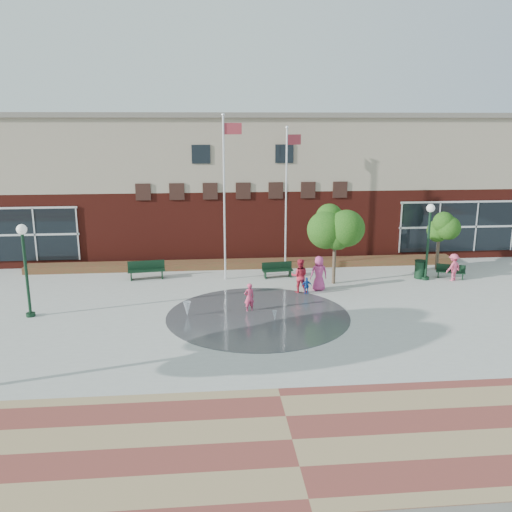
{
  "coord_description": "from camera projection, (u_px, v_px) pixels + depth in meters",
  "views": [
    {
      "loc": [
        -2.25,
        -20.33,
        8.69
      ],
      "look_at": [
        0.0,
        4.0,
        2.6
      ],
      "focal_mm": 38.0,
      "sensor_mm": 36.0,
      "label": 1
    }
  ],
  "objects": [
    {
      "name": "paver_band",
      "position": [
        292.0,
        440.0,
        15.18
      ],
      "size": [
        46.0,
        6.0,
        0.01
      ],
      "primitive_type": "cube",
      "color": "brown",
      "rests_on": "ground"
    },
    {
      "name": "splash_pad",
      "position": [
        258.0,
        316.0,
        24.84
      ],
      "size": [
        8.4,
        8.4,
        0.01
      ],
      "primitive_type": "cylinder",
      "color": "#383A3D",
      "rests_on": "ground"
    },
    {
      "name": "lamp_left",
      "position": [
        25.0,
        260.0,
        24.14
      ],
      "size": [
        0.46,
        0.46,
        4.3
      ],
      "color": "black",
      "rests_on": "ground"
    },
    {
      "name": "flagpole_right",
      "position": [
        287.0,
        191.0,
        31.67
      ],
      "size": [
        0.97,
        0.48,
        8.44
      ],
      "rotation": [
        0.0,
        0.0,
        0.42
      ],
      "color": "white",
      "rests_on": "ground"
    },
    {
      "name": "water_jet_a",
      "position": [
        187.0,
        317.0,
        24.76
      ],
      "size": [
        0.35,
        0.35,
        0.69
      ],
      "primitive_type": "cone",
      "rotation": [
        3.14,
        0.0,
        0.0
      ],
      "color": "white",
      "rests_on": "ground"
    },
    {
      "name": "adult_red",
      "position": [
        300.0,
        276.0,
        28.04
      ],
      "size": [
        0.96,
        0.8,
        1.81
      ],
      "primitive_type": "imported",
      "rotation": [
        0.0,
        0.0,
        3.01
      ],
      "color": "red",
      "rests_on": "ground"
    },
    {
      "name": "tree_small_right",
      "position": [
        440.0,
        227.0,
        32.01
      ],
      "size": [
        2.08,
        2.08,
        3.56
      ],
      "color": "#423528",
      "rests_on": "ground"
    },
    {
      "name": "plaza_concrete",
      "position": [
        256.0,
        309.0,
        25.81
      ],
      "size": [
        46.0,
        18.0,
        0.01
      ],
      "primitive_type": "cube",
      "color": "#A8A8A0",
      "rests_on": "ground"
    },
    {
      "name": "ground",
      "position": [
        265.0,
        342.0,
        21.94
      ],
      "size": [
        120.0,
        120.0,
        0.0
      ],
      "primitive_type": "plane",
      "color": "#666056",
      "rests_on": "ground"
    },
    {
      "name": "bench_left",
      "position": [
        147.0,
        274.0,
        30.57
      ],
      "size": [
        2.11,
        0.81,
        1.04
      ],
      "rotation": [
        0.0,
        0.0,
        0.12
      ],
      "color": "black",
      "rests_on": "ground"
    },
    {
      "name": "flower_bed",
      "position": [
        245.0,
        267.0,
        33.15
      ],
      "size": [
        26.0,
        1.2,
        0.4
      ],
      "primitive_type": "cube",
      "color": "maroon",
      "rests_on": "ground"
    },
    {
      "name": "adult_pink",
      "position": [
        319.0,
        273.0,
        28.41
      ],
      "size": [
        0.94,
        0.65,
        1.86
      ],
      "primitive_type": "imported",
      "rotation": [
        0.0,
        0.0,
        3.2
      ],
      "color": "#BE3B7C",
      "rests_on": "ground"
    },
    {
      "name": "bench_right",
      "position": [
        450.0,
        274.0,
        30.72
      ],
      "size": [
        1.62,
        1.02,
        0.79
      ],
      "rotation": [
        0.0,
        0.0,
        -0.41
      ],
      "color": "black",
      "rests_on": "ground"
    },
    {
      "name": "water_jet_b",
      "position": [
        275.0,
        321.0,
        24.22
      ],
      "size": [
        0.2,
        0.2,
        0.45
      ],
      "primitive_type": "cone",
      "rotation": [
        3.14,
        0.0,
        0.0
      ],
      "color": "white",
      "rests_on": "ground"
    },
    {
      "name": "lamp_right",
      "position": [
        429.0,
        233.0,
        29.88
      ],
      "size": [
        0.46,
        0.46,
        4.32
      ],
      "color": "black",
      "rests_on": "ground"
    },
    {
      "name": "person_bench",
      "position": [
        453.0,
        267.0,
        30.21
      ],
      "size": [
        1.15,
        0.94,
        1.54
      ],
      "primitive_type": "imported",
      "rotation": [
        0.0,
        0.0,
        3.57
      ],
      "color": "#EE4E76",
      "rests_on": "ground"
    },
    {
      "name": "library_building",
      "position": [
        238.0,
        181.0,
        37.71
      ],
      "size": [
        44.4,
        10.4,
        9.2
      ],
      "color": "#5A1912",
      "rests_on": "ground"
    },
    {
      "name": "flagpole_left",
      "position": [
        225.0,
        190.0,
        29.4
      ],
      "size": [
        1.07,
        0.18,
        9.11
      ],
      "rotation": [
        0.0,
        0.0,
        0.03
      ],
      "color": "white",
      "rests_on": "ground"
    },
    {
      "name": "tree_mid",
      "position": [
        335.0,
        225.0,
        29.02
      ],
      "size": [
        2.68,
        2.68,
        4.53
      ],
      "color": "#423528",
      "rests_on": "ground"
    },
    {
      "name": "bench_mid",
      "position": [
        278.0,
        273.0,
        30.91
      ],
      "size": [
        1.79,
        0.67,
        0.88
      ],
      "rotation": [
        0.0,
        0.0,
        0.11
      ],
      "color": "black",
      "rests_on": "ground"
    },
    {
      "name": "child_splash",
      "position": [
        249.0,
        297.0,
        25.31
      ],
      "size": [
        0.58,
        0.47,
        1.37
      ],
      "primitive_type": "imported",
      "rotation": [
        0.0,
        0.0,
        3.47
      ],
      "color": "#DA3C65",
      "rests_on": "ground"
    },
    {
      "name": "trash_can",
      "position": [
        420.0,
        269.0,
        30.68
      ],
      "size": [
        0.64,
        0.64,
        1.06
      ],
      "color": "black",
      "rests_on": "ground"
    },
    {
      "name": "child_blue",
      "position": [
        307.0,
        286.0,
        27.8
      ],
      "size": [
        0.55,
        0.24,
        0.93
      ],
      "primitive_type": "imported",
      "rotation": [
        0.0,
        0.0,
        3.12
      ],
      "color": "#1443A1",
      "rests_on": "ground"
    }
  ]
}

